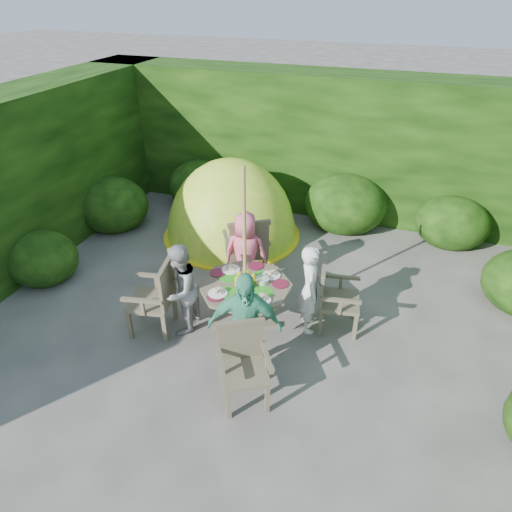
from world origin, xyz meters
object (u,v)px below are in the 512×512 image
(patio_table, at_px, (246,292))
(garden_chair_back, at_px, (247,248))
(child_front, at_px, (245,327))
(garden_chair_left, at_px, (157,296))
(dome_tent, at_px, (232,235))
(garden_chair_right, at_px, (334,295))
(parasol_pole, at_px, (245,255))
(child_left, at_px, (180,290))
(child_right, at_px, (310,289))
(garden_chair_front, at_px, (243,363))
(child_back, at_px, (246,254))

(patio_table, xyz_separation_m, garden_chair_back, (-0.36, 1.03, -0.03))
(garden_chair_back, xyz_separation_m, child_front, (0.63, -1.79, 0.14))
(garden_chair_left, height_order, dome_tent, dome_tent)
(child_front, bearing_deg, dome_tent, 98.49)
(garden_chair_right, height_order, dome_tent, dome_tent)
(parasol_pole, height_order, garden_chair_back, parasol_pole)
(garden_chair_right, height_order, child_left, child_left)
(child_right, bearing_deg, garden_chair_left, 92.23)
(patio_table, bearing_deg, garden_chair_front, -71.01)
(garden_chair_left, height_order, child_left, child_left)
(garden_chair_left, xyz_separation_m, child_left, (0.27, 0.11, 0.09))
(patio_table, bearing_deg, child_back, 110.19)
(patio_table, height_order, garden_chair_right, garden_chair_right)
(garden_chair_front, relative_size, child_left, 0.72)
(parasol_pole, bearing_deg, garden_chair_left, -159.47)
(garden_chair_left, bearing_deg, garden_chair_right, 98.84)
(child_left, relative_size, child_front, 0.89)
(child_right, bearing_deg, garden_chair_back, 37.48)
(patio_table, xyz_separation_m, child_front, (0.27, -0.75, 0.12))
(child_front, bearing_deg, patio_table, 93.50)
(patio_table, bearing_deg, garden_chair_left, -159.42)
(child_front, distance_m, dome_tent, 3.34)
(garden_chair_left, xyz_separation_m, dome_tent, (-0.07, 2.61, -0.51))
(dome_tent, bearing_deg, child_left, -81.34)
(patio_table, distance_m, dome_tent, 2.54)
(garden_chair_left, xyz_separation_m, garden_chair_front, (1.39, -0.66, -0.05))
(child_left, xyz_separation_m, dome_tent, (-0.34, 2.50, -0.60))
(garden_chair_front, height_order, child_left, child_left)
(parasol_pole, bearing_deg, patio_table, 32.71)
(child_left, distance_m, child_back, 1.13)
(patio_table, relative_size, child_right, 1.24)
(garden_chair_left, height_order, garden_chair_front, garden_chair_left)
(garden_chair_left, height_order, child_front, child_front)
(patio_table, relative_size, child_left, 1.23)
(garden_chair_back, distance_m, child_left, 1.37)
(garden_chair_right, relative_size, dome_tent, 0.34)
(child_right, relative_size, dome_tent, 0.44)
(garden_chair_front, height_order, child_back, child_back)
(garden_chair_back, relative_size, child_left, 0.83)
(child_left, xyz_separation_m, child_front, (1.02, -0.48, 0.08))
(garden_chair_front, bearing_deg, child_left, 115.23)
(garden_chair_left, height_order, child_back, child_back)
(garden_chair_left, bearing_deg, child_left, 100.47)
(child_back, bearing_deg, child_front, 100.23)
(patio_table, relative_size, garden_chair_back, 1.47)
(garden_chair_back, bearing_deg, patio_table, 78.05)
(parasol_pole, height_order, garden_chair_front, parasol_pole)
(parasol_pole, distance_m, garden_chair_left, 1.24)
(garden_chair_left, distance_m, child_back, 1.37)
(patio_table, distance_m, garden_chair_left, 1.10)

